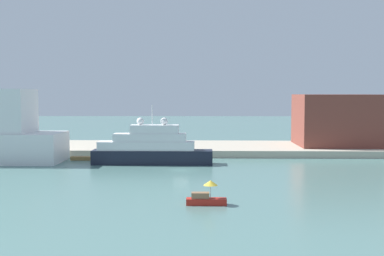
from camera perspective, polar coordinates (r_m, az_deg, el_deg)
name	(u,v)px	position (r m, az deg, el deg)	size (l,w,h in m)	color
ground	(181,170)	(85.05, -1.29, -4.86)	(400.00, 400.00, 0.00)	slate
quay_dock	(186,148)	(111.85, -0.65, -2.34)	(110.00, 22.31, 1.47)	#B7AD99
large_yacht	(151,149)	(92.34, -4.73, -2.35)	(22.14, 3.92, 10.90)	black
small_motorboat	(206,196)	(59.08, 1.63, -7.83)	(4.74, 1.69, 2.91)	#B22319
work_barge	(87,158)	(100.13, -11.96, -3.40)	(6.00, 1.56, 0.70)	olive
harbor_building	(336,120)	(115.62, 16.13, 0.89)	(17.14, 15.51, 11.34)	brown
parked_car	(125,145)	(106.61, -7.70, -1.95)	(4.49, 1.79, 1.48)	silver
person_figure	(151,146)	(102.78, -4.71, -2.08)	(0.36, 0.36, 1.62)	#334C8C
mooring_bollard	(189,148)	(101.66, -0.33, -2.36)	(0.52, 0.52, 0.73)	black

